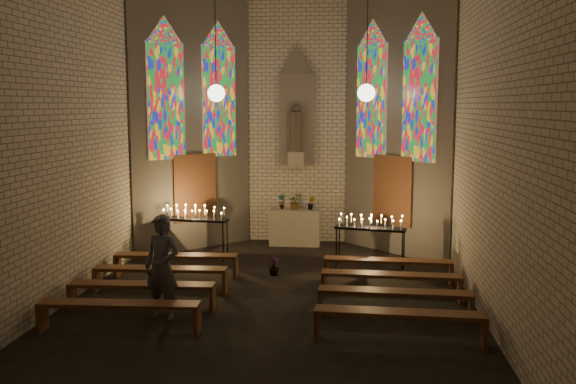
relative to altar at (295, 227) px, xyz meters
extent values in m
plane|color=black|center=(0.00, -5.45, -0.50)|extent=(12.00, 12.00, 0.00)
cube|color=beige|center=(0.00, 0.55, 3.00)|extent=(8.00, 0.02, 7.00)
cube|color=beige|center=(0.00, -11.45, 3.00)|extent=(8.00, 0.02, 7.00)
cube|color=beige|center=(-4.00, -5.45, 3.00)|extent=(0.02, 12.00, 7.00)
cube|color=beige|center=(4.00, -5.45, 3.00)|extent=(0.02, 12.00, 7.00)
cube|color=beige|center=(-2.75, -0.70, 3.00)|extent=(2.72, 2.72, 7.00)
cube|color=beige|center=(2.75, -0.70, 3.00)|extent=(2.72, 2.72, 7.00)
cube|color=#4C3F8C|center=(-3.21, -1.39, 3.50)|extent=(0.78, 0.78, 3.00)
cube|color=#4C3F8C|center=(-2.06, -0.24, 3.50)|extent=(0.78, 0.78, 3.00)
cube|color=#4C3F8C|center=(2.06, -0.24, 3.50)|extent=(0.78, 0.78, 3.00)
cube|color=#4C3F8C|center=(3.21, -1.39, 3.50)|extent=(0.78, 0.78, 3.00)
cube|color=brown|center=(-2.63, -0.82, 1.20)|extent=(0.95, 0.95, 1.80)
cube|color=brown|center=(2.63, -0.82, 1.20)|extent=(0.95, 0.95, 1.80)
cube|color=gray|center=(0.00, 0.47, 3.00)|extent=(1.00, 0.12, 2.60)
cone|color=gray|center=(0.00, 0.47, 4.65)|extent=(1.00, 1.00, 0.80)
cube|color=#AEA68E|center=(0.00, 0.33, 1.90)|extent=(0.45, 0.30, 0.40)
cylinder|color=brown|center=(0.00, 0.33, 2.65)|extent=(0.36, 0.36, 1.10)
sphere|color=brown|center=(0.00, 0.33, 3.30)|extent=(0.26, 0.26, 0.26)
sphere|color=white|center=(-1.90, -1.35, 3.70)|extent=(0.44, 0.44, 0.44)
cylinder|color=black|center=(-1.90, -1.35, 5.10)|extent=(0.02, 0.02, 2.80)
sphere|color=white|center=(1.90, -1.35, 3.70)|extent=(0.44, 0.44, 0.44)
cylinder|color=black|center=(1.90, -1.35, 5.10)|extent=(0.02, 0.02, 2.80)
cube|color=#AEA68E|center=(0.00, 0.00, 0.00)|extent=(1.40, 0.60, 1.00)
imported|color=#4C723F|center=(-0.38, 0.08, 0.71)|extent=(0.23, 0.17, 0.42)
imported|color=#4C723F|center=(-0.01, 0.04, 0.72)|extent=(0.50, 0.47, 0.44)
imported|color=#4C723F|center=(0.45, 0.01, 0.69)|extent=(0.23, 0.20, 0.38)
imported|color=#4C723F|center=(-0.19, -3.29, -0.29)|extent=(0.31, 0.31, 0.42)
cube|color=black|center=(-2.41, -1.89, 0.52)|extent=(1.81, 0.64, 0.06)
cylinder|color=black|center=(-3.25, -1.95, 0.00)|extent=(0.03, 0.03, 0.99)
cylinder|color=black|center=(-1.61, -2.16, 0.00)|extent=(0.03, 0.03, 0.99)
cylinder|color=black|center=(-3.21, -1.62, 0.00)|extent=(0.03, 0.03, 0.99)
cylinder|color=black|center=(-1.57, -1.83, 0.00)|extent=(0.03, 0.03, 0.99)
cube|color=black|center=(2.03, -2.41, 0.47)|extent=(1.73, 0.73, 0.05)
cylinder|color=black|center=(1.22, -2.40, -0.03)|extent=(0.03, 0.03, 0.95)
cylinder|color=black|center=(2.77, -2.72, -0.03)|extent=(0.03, 0.03, 0.95)
cylinder|color=black|center=(1.28, -2.09, -0.03)|extent=(0.03, 0.03, 0.95)
cylinder|color=black|center=(2.83, -2.41, -0.03)|extent=(0.03, 0.03, 0.95)
cube|color=#522E17|center=(-2.39, -3.68, 0.00)|extent=(2.81, 0.51, 0.07)
cube|color=#522E17|center=(-3.75, -3.74, -0.25)|extent=(0.08, 0.39, 0.50)
cube|color=#522E17|center=(-1.02, -3.63, -0.25)|extent=(0.08, 0.39, 0.50)
cube|color=#522E17|center=(2.39, -3.68, 0.00)|extent=(2.81, 0.51, 0.07)
cube|color=#522E17|center=(1.02, -3.63, -0.25)|extent=(0.08, 0.39, 0.50)
cube|color=#522E17|center=(3.75, -3.74, -0.25)|extent=(0.08, 0.39, 0.50)
cube|color=#522E17|center=(-2.39, -4.88, 0.00)|extent=(2.81, 0.51, 0.07)
cube|color=#522E17|center=(-3.75, -4.94, -0.25)|extent=(0.08, 0.39, 0.50)
cube|color=#522E17|center=(-1.02, -4.83, -0.25)|extent=(0.08, 0.39, 0.50)
cube|color=#522E17|center=(2.39, -4.88, 0.00)|extent=(2.81, 0.51, 0.07)
cube|color=#522E17|center=(1.02, -4.83, -0.25)|extent=(0.08, 0.39, 0.50)
cube|color=#522E17|center=(3.75, -4.94, -0.25)|extent=(0.08, 0.39, 0.50)
cube|color=#522E17|center=(-2.39, -6.08, 0.00)|extent=(2.81, 0.51, 0.07)
cube|color=#522E17|center=(-3.75, -6.14, -0.25)|extent=(0.08, 0.39, 0.50)
cube|color=#522E17|center=(-1.02, -6.03, -0.25)|extent=(0.08, 0.39, 0.50)
cube|color=#522E17|center=(2.39, -6.08, 0.00)|extent=(2.81, 0.51, 0.07)
cube|color=#522E17|center=(1.02, -6.03, -0.25)|extent=(0.08, 0.39, 0.50)
cube|color=#522E17|center=(3.75, -6.14, -0.25)|extent=(0.08, 0.39, 0.50)
cube|color=#522E17|center=(-2.39, -7.28, 0.00)|extent=(2.81, 0.51, 0.07)
cube|color=#522E17|center=(-3.75, -7.34, -0.25)|extent=(0.08, 0.39, 0.50)
cube|color=#522E17|center=(-1.02, -7.23, -0.25)|extent=(0.08, 0.39, 0.50)
cube|color=#522E17|center=(2.39, -7.28, 0.00)|extent=(2.81, 0.51, 0.07)
cube|color=#522E17|center=(1.02, -7.23, -0.25)|extent=(0.08, 0.39, 0.50)
cube|color=#522E17|center=(3.75, -7.34, -0.25)|extent=(0.08, 0.39, 0.50)
imported|color=#55545F|center=(-1.87, -6.44, 0.46)|extent=(0.80, 0.64, 1.92)
camera|label=1|loc=(1.59, -17.59, 3.40)|focal=40.00mm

